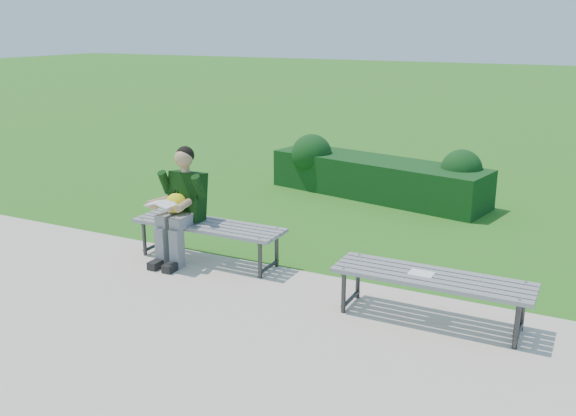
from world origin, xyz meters
TOP-DOWN VIEW (x-y plane):
  - ground at (0.00, 0.00)m, footprint 80.00×80.00m
  - walkway at (0.00, -1.75)m, footprint 30.00×3.50m
  - hedge at (-0.06, 3.47)m, footprint 3.64×1.59m
  - bench_left at (-0.79, -0.20)m, footprint 1.80×0.50m
  - bench_right at (1.89, -0.60)m, footprint 1.80×0.50m
  - seated_boy at (-1.09, -0.29)m, footprint 0.56×0.76m
  - paper_sheet at (1.79, -0.60)m, footprint 0.22×0.17m

SIDE VIEW (x-z plane):
  - ground at x=0.00m, z-range 0.00..0.00m
  - walkway at x=0.00m, z-range 0.00..0.02m
  - hedge at x=-0.06m, z-range -0.09..0.81m
  - bench_left at x=-0.79m, z-range 0.19..0.64m
  - bench_right at x=1.89m, z-range 0.19..0.64m
  - paper_sheet at x=1.79m, z-range 0.47..0.48m
  - seated_boy at x=-1.09m, z-range 0.06..1.37m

